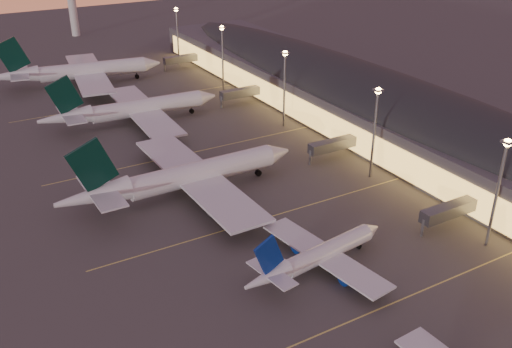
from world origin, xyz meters
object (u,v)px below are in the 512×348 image
object	(u,v)px
airliner_wide_mid	(132,109)
airliner_wide_near	(184,177)
airliner_narrow_north	(317,256)
airliner_wide_far	(78,71)

from	to	relation	value
airliner_wide_mid	airliner_wide_near	bearing A→B (deg)	-93.64
airliner_narrow_north	airliner_wide_far	distance (m)	155.58
airliner_narrow_north	airliner_wide_mid	world-z (taller)	airliner_wide_mid
airliner_wide_far	airliner_narrow_north	bearing A→B (deg)	-78.86
airliner_wide_near	airliner_wide_mid	world-z (taller)	airliner_wide_near
airliner_narrow_north	airliner_wide_far	bearing A→B (deg)	85.59
airliner_wide_mid	airliner_wide_far	world-z (taller)	airliner_wide_far
airliner_wide_near	airliner_wide_mid	bearing A→B (deg)	83.22
airliner_wide_mid	airliner_narrow_north	bearing A→B (deg)	-85.02
airliner_wide_near	airliner_wide_far	size ratio (longest dim) A/B	0.95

